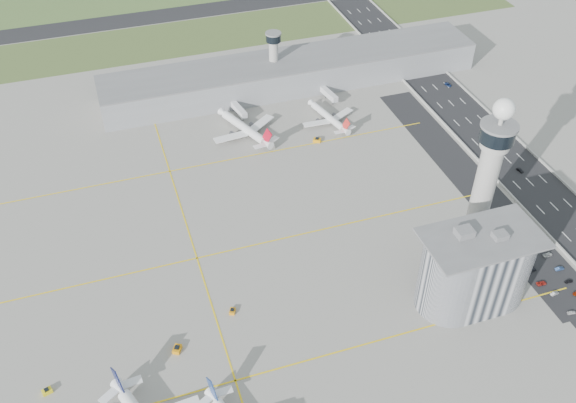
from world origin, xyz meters
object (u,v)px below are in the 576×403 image
object	(u,v)px
secondary_tower	(274,55)
car_hw_2	(448,85)
car_lot_11	(534,240)
jet_bridge_far_0	(234,106)
tug_0	(47,391)
car_lot_0	(572,313)
car_lot_5	(518,250)
car_lot_8	(569,281)
car_hw_1	(520,170)
control_tower	(489,166)
tug_4	(258,135)
car_lot_3	(532,270)
car_lot_4	(522,260)
airplane_far_a	(244,123)
tug_2	(177,349)
admin_building	(475,268)
car_lot_10	(548,255)
car_hw_4	(378,42)
car_lot_9	(559,269)
tug_5	(317,140)
tug_3	(232,311)
jet_bridge_far_1	(322,90)
car_lot_1	(555,293)
airplane_far_b	(328,113)
car_lot_2	(541,283)

from	to	relation	value
secondary_tower	car_hw_2	bearing A→B (deg)	-18.29
car_lot_11	car_hw_2	distance (m)	126.73
jet_bridge_far_0	tug_0	xyz separation A→B (m)	(-101.27, -147.02, -1.93)
car_lot_0	car_lot_5	bearing A→B (deg)	7.06
car_lot_8	car_hw_1	bearing A→B (deg)	-19.16
control_tower	tug_4	size ratio (longest dim) A/B	23.58
car_lot_3	car_hw_1	distance (m)	65.24
car_lot_4	car_hw_1	bearing A→B (deg)	-34.56
airplane_far_a	tug_2	bearing A→B (deg)	132.76
admin_building	airplane_far_a	distance (m)	141.18
jet_bridge_far_0	car_lot_3	distance (m)	170.36
admin_building	car_lot_3	distance (m)	34.24
control_tower	tug_0	distance (m)	176.15
jet_bridge_far_0	car_lot_8	bearing A→B (deg)	19.58
secondary_tower	admin_building	distance (m)	173.43
car_lot_10	car_hw_4	distance (m)	193.28
car_hw_2	car_lot_9	bearing A→B (deg)	-111.25
car_lot_0	car_lot_9	bearing A→B (deg)	-18.17
car_lot_8	car_hw_2	distance (m)	150.08
secondary_tower	car_lot_11	size ratio (longest dim) A/B	7.46
secondary_tower	tug_5	size ratio (longest dim) A/B	8.67
tug_5	car_lot_10	world-z (taller)	tug_5
car_lot_3	car_hw_1	world-z (taller)	car_lot_3
tug_3	admin_building	bearing A→B (deg)	-167.22
car_hw_1	tug_5	bearing A→B (deg)	137.23
jet_bridge_far_1	car_lot_1	world-z (taller)	jet_bridge_far_1
jet_bridge_far_1	car_lot_4	size ratio (longest dim) A/B	4.17
car_hw_4	car_lot_10	bearing A→B (deg)	-90.70
tug_2	car_lot_9	world-z (taller)	tug_2
airplane_far_a	car_hw_1	size ratio (longest dim) A/B	11.57
airplane_far_b	car_lot_11	distance (m)	120.70
car_lot_0	airplane_far_b	bearing A→B (deg)	21.81
airplane_far_b	car_hw_1	size ratio (longest dim) A/B	9.60
tug_0	car_lot_2	distance (m)	181.62
car_lot_0	jet_bridge_far_0	bearing A→B (deg)	32.59
car_lot_0	car_hw_4	bearing A→B (deg)	1.20
tug_0	tug_3	bearing A→B (deg)	85.23
airplane_far_a	car_hw_4	bearing A→B (deg)	-78.34
jet_bridge_far_1	jet_bridge_far_0	bearing A→B (deg)	-100.00
car_lot_8	car_lot_10	size ratio (longest dim) A/B	0.78
airplane_far_a	tug_4	xyz separation A→B (m)	(5.72, -4.83, -5.18)
secondary_tower	car_lot_4	world-z (taller)	secondary_tower
jet_bridge_far_1	car_lot_0	distance (m)	175.95
car_lot_9	car_lot_10	distance (m)	7.96
admin_building	tug_2	bearing A→B (deg)	174.67
admin_building	car_lot_10	size ratio (longest dim) A/B	10.00
admin_building	car_lot_0	size ratio (longest dim) A/B	12.84
airplane_far_b	tug_4	world-z (taller)	airplane_far_b
control_tower	car_lot_8	distance (m)	53.76
car_lot_0	car_lot_10	world-z (taller)	car_lot_10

